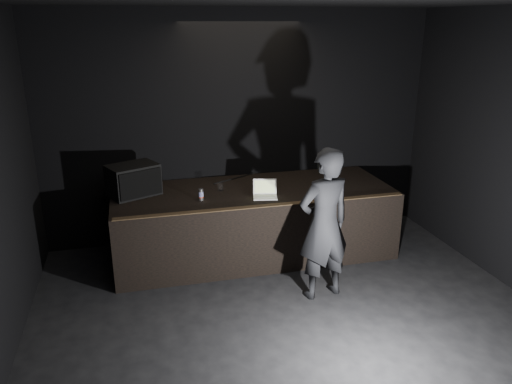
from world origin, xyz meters
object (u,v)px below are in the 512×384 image
at_px(laptop, 265,192).
at_px(person, 324,224).
at_px(stage_riser, 253,221).
at_px(beer_can, 201,195).
at_px(stage_monitor, 133,180).

bearing_deg(laptop, person, -54.50).
relative_size(stage_riser, laptop, 10.54).
relative_size(stage_riser, beer_can, 24.65).
bearing_deg(stage_monitor, beer_can, -51.72).
xyz_separation_m(beer_can, person, (1.34, -1.12, -0.12)).
distance_m(stage_riser, person, 1.57).
xyz_separation_m(stage_monitor, beer_can, (0.87, -0.45, -0.14)).
height_order(stage_riser, person, person).
relative_size(stage_monitor, beer_can, 4.83).
bearing_deg(stage_riser, person, -68.91).
height_order(beer_can, person, person).
relative_size(beer_can, person, 0.08).
height_order(stage_monitor, laptop, stage_monitor).
distance_m(beer_can, person, 1.75).
xyz_separation_m(stage_riser, laptop, (0.09, -0.34, 0.56)).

